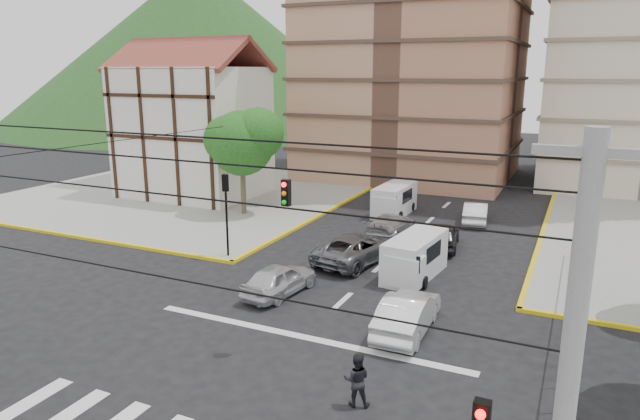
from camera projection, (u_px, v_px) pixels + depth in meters
The scene contains 18 objects.
ground at pixel (288, 351), 20.41m from camera, with size 160.00×160.00×0.00m, color black.
sidewalk_nw at pixel (187, 193), 46.19m from camera, with size 26.00×26.00×0.15m, color gray.
stop_line at pixel (303, 337), 21.47m from camera, with size 13.00×0.40×0.01m, color silver.
tudor_building at pixel (193, 130), 44.54m from camera, with size 10.80×8.05×12.23m.
distant_hill at pixel (199, 45), 101.22m from camera, with size 70.00×70.00×28.00m, color #1D4717.
park_fence at pixel (566, 347), 20.68m from camera, with size 0.10×22.50×1.66m, color black, non-canonical shape.
tree_tudor at pixel (243, 140), 38.14m from camera, with size 5.39×4.40×7.43m.
traffic_light_nw at pixel (226, 201), 29.73m from camera, with size 0.28×0.22×4.40m.
traffic_light_hanging at pixel (254, 202), 17.21m from camera, with size 18.00×9.12×0.92m.
van_right_lane at pixel (414, 259), 27.33m from camera, with size 2.24×4.67×2.03m.
van_left_lane at pixel (393, 201), 39.25m from camera, with size 1.97×4.66×2.07m.
car_silver_front_left at pixel (279, 279), 25.42m from camera, with size 1.66×4.14×1.41m, color silver.
car_white_front_right at pixel (407, 313), 21.72m from camera, with size 1.61×4.63×1.52m, color white.
car_grey_mid_left at pixel (355, 248), 29.63m from camera, with size 2.54×5.51×1.53m, color slate.
car_silver_rear_left at pixel (391, 225), 34.51m from camera, with size 1.88×4.64×1.35m, color #A9AAAE.
car_darkgrey_mid_right at pixel (442, 235), 32.04m from camera, with size 1.72×4.28×1.46m, color #262729.
car_white_rear_right at pixel (476, 213), 37.32m from camera, with size 1.48×4.24×1.40m, color white.
pedestrian_crosswalk at pixel (357, 380), 16.92m from camera, with size 0.81×0.63×1.67m, color black.
Camera 1 is at (8.88, -16.39, 9.79)m, focal length 32.00 mm.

